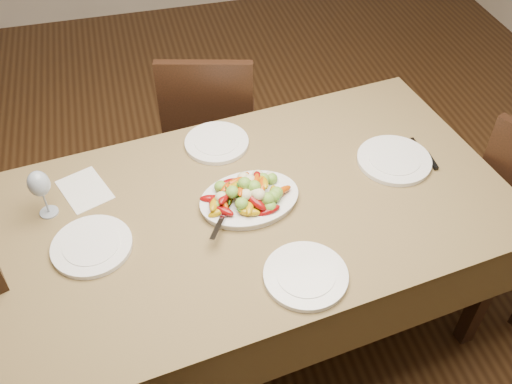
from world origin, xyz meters
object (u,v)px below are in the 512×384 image
Objects in this scene: dining_table at (256,269)px; chair_far at (212,124)px; serving_platter at (249,200)px; plate_left at (92,246)px; plate_far at (217,143)px; wine_glass at (42,192)px; plate_near at (306,276)px; plate_right at (394,160)px.

dining_table is 0.87m from chair_far.
serving_platter reaches higher than plate_left.
wine_glass is (-0.65, -0.22, 0.09)m from plate_far.
plate_near reaches higher than dining_table.
plate_right is 0.70m from plate_far.
dining_table is 0.39m from serving_platter.
serving_platter is at bearing -10.56° from wine_glass.
plate_near is at bearing -78.66° from dining_table.
plate_right is at bearing 6.98° from serving_platter.
wine_glass is at bearing 59.84° from chair_far.
plate_near is at bearing 108.54° from chair_far.
plate_far is (-0.65, 0.28, 0.00)m from plate_right.
plate_right is 0.67m from plate_near.
plate_near is (0.08, -1.22, 0.29)m from chair_far.
serving_platter is at bearing -173.02° from plate_right.
plate_near is at bearing -75.90° from serving_platter.
wine_glass reaches higher than plate_far.
serving_platter is 1.23× the size of plate_right.
dining_table is at bearing 101.34° from plate_near.
plate_far is at bearing 156.81° from plate_right.
chair_far is at bearing 88.88° from serving_platter.
plate_right is at bearing 41.18° from plate_near.
plate_right is 1.40× the size of wine_glass.
plate_left is (-0.58, -0.92, 0.29)m from chair_far.
serving_platter reaches higher than plate_far.
plate_left and plate_right have the same top height.
plate_near is at bearing -32.20° from wine_glass.
plate_near is (0.07, -0.36, 0.39)m from dining_table.
plate_right is (1.16, 0.15, 0.00)m from plate_left.
chair_far is (-0.00, 0.86, 0.10)m from dining_table.
dining_table is at bearing -79.29° from plate_far.
plate_right and plate_far have the same top height.
plate_left is at bearing -172.65° from serving_platter.
serving_platter is 0.38m from plate_near.
plate_right is at bearing -2.53° from wine_glass.
plate_near is 0.94m from wine_glass.
dining_table is 0.70m from plate_left.
plate_near is 1.33× the size of wine_glass.
plate_near is (-0.51, -0.44, 0.00)m from plate_right.
plate_near is (0.09, -0.37, -0.00)m from serving_platter.
plate_left is 0.99× the size of plate_near.
dining_table is at bearing -11.26° from wine_glass.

